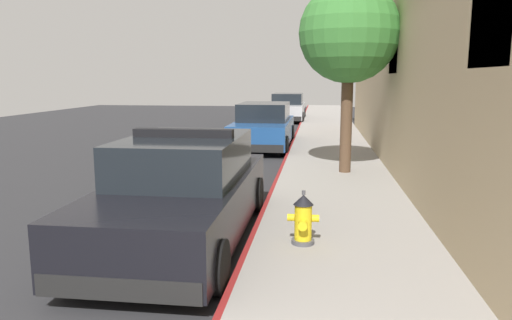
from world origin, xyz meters
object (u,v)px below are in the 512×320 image
at_px(parked_car_silver_ahead, 264,127).
at_px(fire_hydrant, 303,219).
at_px(police_cruiser, 184,192).
at_px(parked_car_dark_far, 288,108).
at_px(street_tree, 349,34).

distance_m(parked_car_silver_ahead, fire_hydrant, 10.35).
height_order(police_cruiser, parked_car_dark_far, police_cruiser).
distance_m(fire_hydrant, street_tree, 6.18).
bearing_deg(street_tree, police_cruiser, -117.53).
relative_size(parked_car_silver_ahead, parked_car_dark_far, 1.00).
distance_m(police_cruiser, street_tree, 6.30).
height_order(police_cruiser, fire_hydrant, police_cruiser).
xyz_separation_m(parked_car_dark_far, street_tree, (2.45, -15.70, 2.71)).
distance_m(police_cruiser, parked_car_dark_far, 20.75).
bearing_deg(parked_car_silver_ahead, fire_hydrant, -80.39).
bearing_deg(fire_hydrant, parked_car_silver_ahead, 99.61).
height_order(police_cruiser, street_tree, street_tree).
bearing_deg(parked_car_dark_far, parked_car_silver_ahead, -90.66).
relative_size(police_cruiser, street_tree, 1.07).
height_order(parked_car_silver_ahead, fire_hydrant, parked_car_silver_ahead).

